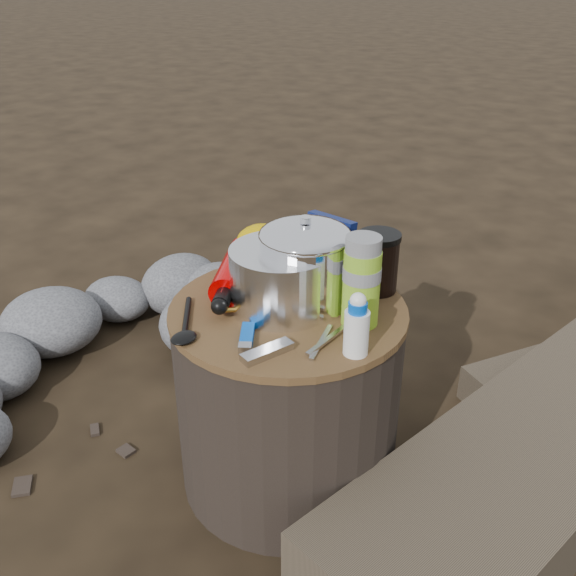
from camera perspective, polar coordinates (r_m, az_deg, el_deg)
The scene contains 15 objects.
ground at distance 1.55m, azimuth -0.00°, elevation -15.86°, with size 60.00×60.00×0.00m, color black.
stump at distance 1.41m, azimuth -0.00°, elevation -9.46°, with size 0.47×0.47×0.44m, color black.
rock_ring at distance 1.90m, azimuth -15.69°, elevation -4.19°, with size 0.46×1.01×0.20m, color #57575C, non-canonical shape.
foil_windscreen at distance 1.27m, azimuth -0.56°, elevation 0.84°, with size 0.20×0.20×0.12m, color silver.
camping_pot at distance 1.27m, azimuth 1.50°, elevation 2.13°, with size 0.18×0.18×0.18m, color silver.
fuel_bottle at distance 1.37m, azimuth -4.67°, elevation 1.48°, with size 0.07×0.28×0.07m, color #CC0001, non-canonical shape.
thermos at distance 1.21m, azimuth 6.45°, elevation 0.55°, with size 0.07×0.07×0.18m, color #85BA25.
travel_mug at distance 1.35m, azimuth 7.88°, elevation 2.22°, with size 0.08×0.08×0.12m, color black.
stuff_sack at distance 1.45m, azimuth -1.99°, elevation 3.70°, with size 0.14×0.12×0.10m, color #CC9D00.
food_pouch at distance 1.38m, azimuth 3.58°, elevation 3.42°, with size 0.11×0.03×0.14m, color #0C184F.
lighter at distance 1.19m, azimuth -3.60°, elevation -4.11°, with size 0.02×0.09×0.02m, color blue.
multitool at distance 1.15m, azimuth -1.83°, elevation -5.61°, with size 0.03×0.10×0.01m, color #B1B1B6.
pot_grabber at distance 1.18m, azimuth 2.93°, elevation -4.65°, with size 0.03×0.12×0.01m, color #B1B1B6, non-canonical shape.
spork at distance 1.27m, azimuth -8.89°, elevation -2.47°, with size 0.04×0.17×0.01m, color black, non-canonical shape.
squeeze_bottle at distance 1.13m, azimuth 6.03°, elevation -3.45°, with size 0.04×0.04×0.11m, color white.
Camera 1 is at (0.62, -0.94, 1.07)m, focal length 40.56 mm.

